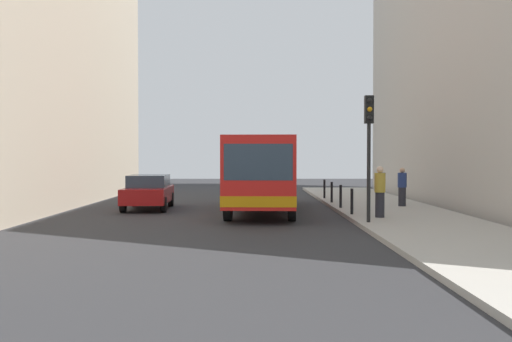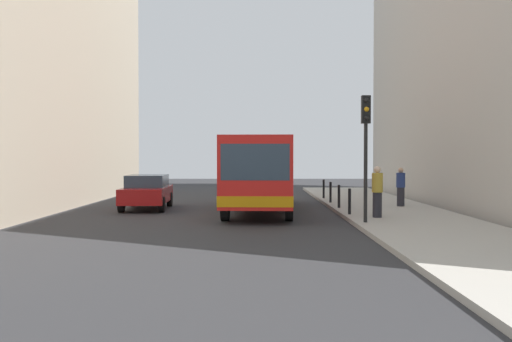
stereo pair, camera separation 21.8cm
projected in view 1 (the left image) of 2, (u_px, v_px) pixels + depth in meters
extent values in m
plane|color=#2D2D30|center=(259.00, 221.00, 21.41)|extent=(80.00, 80.00, 0.00)
cube|color=#ADA89E|center=(411.00, 219.00, 21.43)|extent=(4.40, 40.00, 0.15)
cube|color=red|center=(263.00, 169.00, 25.26)|extent=(2.98, 11.10, 2.50)
cube|color=orange|center=(263.00, 192.00, 25.29)|extent=(3.00, 11.12, 0.36)
cube|color=#2D3D4C|center=(258.00, 162.00, 19.78)|extent=(2.26, 0.16, 1.20)
cube|color=#2D3D4C|center=(263.00, 161.00, 25.76)|extent=(2.93, 9.50, 1.00)
cylinder|color=black|center=(292.00, 207.00, 21.36)|extent=(0.32, 1.01, 1.00)
cylinder|color=black|center=(228.00, 207.00, 21.44)|extent=(0.32, 1.01, 1.00)
cylinder|color=black|center=(288.00, 193.00, 29.15)|extent=(0.32, 1.01, 1.00)
cylinder|color=black|center=(241.00, 193.00, 29.23)|extent=(0.32, 1.01, 1.00)
cube|color=maroon|center=(148.00, 194.00, 26.14)|extent=(1.95, 4.46, 0.64)
cube|color=#2D3D4C|center=(149.00, 181.00, 26.27)|extent=(1.69, 2.52, 0.52)
cylinder|color=black|center=(164.00, 205.00, 24.68)|extent=(0.24, 0.65, 0.64)
cylinder|color=black|center=(123.00, 205.00, 24.61)|extent=(0.24, 0.65, 0.64)
cylinder|color=black|center=(171.00, 199.00, 27.68)|extent=(0.24, 0.65, 0.64)
cylinder|color=black|center=(135.00, 199.00, 27.61)|extent=(0.24, 0.65, 0.64)
cylinder|color=black|center=(369.00, 173.00, 19.63)|extent=(0.12, 0.12, 3.20)
cube|color=black|center=(369.00, 110.00, 19.58)|extent=(0.28, 0.24, 0.90)
sphere|color=black|center=(370.00, 101.00, 19.44)|extent=(0.16, 0.16, 0.16)
sphere|color=orange|center=(370.00, 109.00, 19.45)|extent=(0.16, 0.16, 0.16)
sphere|color=black|center=(370.00, 118.00, 19.45)|extent=(0.16, 0.16, 0.16)
cylinder|color=black|center=(352.00, 201.00, 22.34)|extent=(0.11, 0.11, 0.95)
cylinder|color=black|center=(341.00, 196.00, 25.19)|extent=(0.11, 0.11, 0.95)
cylinder|color=black|center=(332.00, 192.00, 28.04)|extent=(0.11, 0.11, 0.95)
cylinder|color=black|center=(324.00, 189.00, 30.88)|extent=(0.11, 0.11, 0.95)
cylinder|color=#26262D|center=(380.00, 205.00, 21.22)|extent=(0.32, 0.32, 0.88)
cylinder|color=gold|center=(380.00, 183.00, 21.20)|extent=(0.38, 0.38, 0.68)
sphere|color=beige|center=(380.00, 170.00, 21.19)|extent=(0.24, 0.24, 0.24)
cylinder|color=#26262D|center=(402.00, 197.00, 25.97)|extent=(0.32, 0.32, 0.81)
cylinder|color=navy|center=(402.00, 180.00, 25.95)|extent=(0.38, 0.38, 0.62)
sphere|color=tan|center=(402.00, 170.00, 25.94)|extent=(0.22, 0.22, 0.22)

